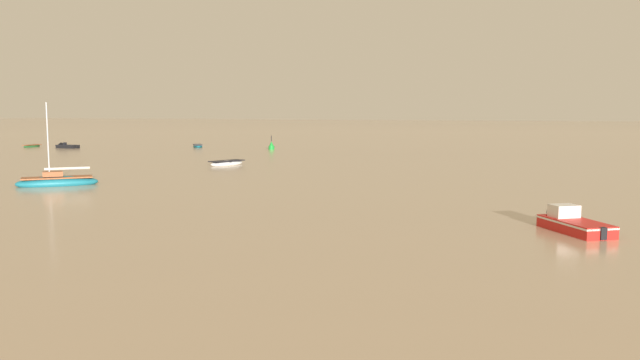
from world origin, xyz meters
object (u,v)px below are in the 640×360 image
object	(u,v)px
motorboat_moored_1	(566,224)
channel_buoy	(271,146)
sailboat_moored_1	(57,182)
motorboat_moored_0	(65,147)
rowboat_moored_0	(198,146)
rowboat_moored_2	(227,163)
rowboat_moored_3	(32,146)

from	to	relation	value
motorboat_moored_1	channel_buoy	distance (m)	68.61
sailboat_moored_1	motorboat_moored_1	world-z (taller)	sailboat_moored_1
motorboat_moored_0	channel_buoy	xyz separation A→B (m)	(32.05, 9.22, 0.26)
motorboat_moored_1	channel_buoy	size ratio (longest dim) A/B	2.10
rowboat_moored_0	motorboat_moored_0	distance (m)	20.84
rowboat_moored_0	rowboat_moored_2	distance (m)	35.46
rowboat_moored_3	motorboat_moored_0	bearing A→B (deg)	83.67
rowboat_moored_2	motorboat_moored_1	world-z (taller)	motorboat_moored_1
sailboat_moored_1	rowboat_moored_3	bearing A→B (deg)	-86.59
rowboat_moored_3	motorboat_moored_1	world-z (taller)	motorboat_moored_1
rowboat_moored_0	rowboat_moored_3	distance (m)	27.16
sailboat_moored_1	motorboat_moored_1	bearing A→B (deg)	127.72
rowboat_moored_0	channel_buoy	distance (m)	13.85
motorboat_moored_0	rowboat_moored_0	bearing A→B (deg)	-152.24
sailboat_moored_1	channel_buoy	xyz separation A→B (m)	(-5.51, 48.62, 0.16)
rowboat_moored_0	rowboat_moored_2	size ratio (longest dim) A/B	0.88
sailboat_moored_1	rowboat_moored_0	bearing A→B (deg)	-113.71
rowboat_moored_0	rowboat_moored_3	xyz separation A→B (m)	(-25.26, -9.98, -0.03)
motorboat_moored_0	motorboat_moored_1	xyz separation A→B (m)	(75.12, -44.18, 0.08)
rowboat_moored_0	rowboat_moored_3	bearing A→B (deg)	73.78
rowboat_moored_0	rowboat_moored_3	world-z (taller)	rowboat_moored_0
rowboat_moored_3	motorboat_moored_1	bearing A→B (deg)	56.30
motorboat_moored_1	channel_buoy	world-z (taller)	channel_buoy
rowboat_moored_0	sailboat_moored_1	world-z (taller)	sailboat_moored_1
rowboat_moored_0	motorboat_moored_1	xyz separation A→B (m)	(56.89, -54.28, 0.10)
rowboat_moored_0	motorboat_moored_0	bearing A→B (deg)	81.21
motorboat_moored_1	motorboat_moored_0	bearing A→B (deg)	23.98
channel_buoy	motorboat_moored_0	bearing A→B (deg)	-163.95
motorboat_moored_1	rowboat_moored_2	bearing A→B (deg)	17.39
rowboat_moored_3	sailboat_moored_1	xyz separation A→B (m)	(44.59, -39.52, 0.15)
motorboat_moored_0	channel_buoy	size ratio (longest dim) A/B	1.85
rowboat_moored_2	rowboat_moored_3	distance (m)	50.46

